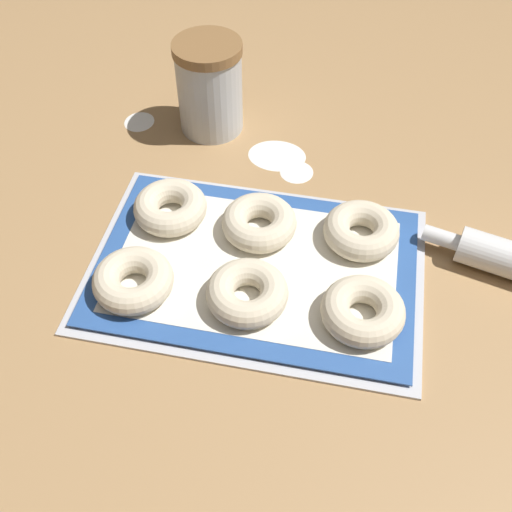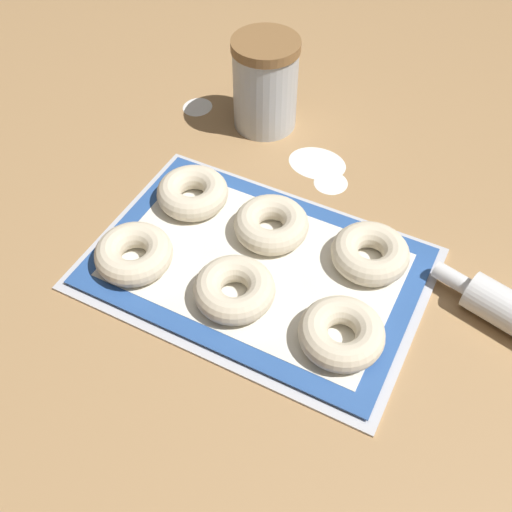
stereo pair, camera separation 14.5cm
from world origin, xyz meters
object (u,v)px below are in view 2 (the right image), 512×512
(bagel_back_center, at_px, (271,224))
(bagel_back_right, at_px, (370,253))
(baking_tray, at_px, (256,268))
(bagel_front_center, at_px, (234,289))
(bagel_front_left, at_px, (134,254))
(flour_canister, at_px, (265,84))
(bagel_back_left, at_px, (193,193))
(bagel_front_right, at_px, (341,333))

(bagel_back_center, distance_m, bagel_back_right, 0.14)
(baking_tray, bearing_deg, bagel_front_center, -89.05)
(bagel_front_left, relative_size, flour_canister, 0.68)
(bagel_front_left, bearing_deg, bagel_front_center, 3.48)
(bagel_front_left, height_order, bagel_back_left, same)
(bagel_back_left, xyz_separation_m, flour_canister, (0.00, 0.23, 0.05))
(bagel_back_left, bearing_deg, bagel_front_right, -24.02)
(baking_tray, height_order, bagel_back_left, bagel_back_left)
(baking_tray, xyz_separation_m, bagel_front_left, (-0.15, -0.07, 0.03))
(bagel_front_left, distance_m, bagel_front_right, 0.30)
(bagel_front_left, relative_size, bagel_back_right, 1.00)
(bagel_front_right, bearing_deg, bagel_front_center, -179.69)
(baking_tray, xyz_separation_m, flour_canister, (-0.14, 0.30, 0.07))
(bagel_front_right, height_order, flour_canister, flour_canister)
(bagel_front_left, relative_size, bagel_back_left, 1.00)
(bagel_back_left, bearing_deg, bagel_front_center, -42.55)
(bagel_back_left, height_order, bagel_back_right, same)
(bagel_front_left, xyz_separation_m, bagel_front_center, (0.15, 0.01, 0.00))
(bagel_back_center, bearing_deg, bagel_back_left, 178.03)
(baking_tray, height_order, bagel_back_center, bagel_back_center)
(baking_tray, height_order, bagel_front_center, bagel_front_center)
(baking_tray, relative_size, bagel_back_center, 4.29)
(bagel_back_right, bearing_deg, bagel_front_right, -84.36)
(bagel_front_left, xyz_separation_m, bagel_front_right, (0.30, 0.01, 0.00))
(baking_tray, relative_size, bagel_back_left, 4.29)
(baking_tray, height_order, bagel_front_left, bagel_front_left)
(bagel_back_center, height_order, bagel_back_right, same)
(bagel_front_left, xyz_separation_m, bagel_back_left, (0.01, 0.14, 0.00))
(baking_tray, bearing_deg, bagel_front_right, -22.67)
(baking_tray, relative_size, bagel_back_right, 4.29)
(bagel_back_center, xyz_separation_m, flour_canister, (-0.13, 0.24, 0.05))
(baking_tray, xyz_separation_m, bagel_back_center, (-0.01, 0.06, 0.03))
(bagel_back_right, bearing_deg, bagel_back_center, -174.82)
(bagel_back_center, xyz_separation_m, bagel_back_right, (0.14, 0.01, 0.00))
(bagel_front_right, distance_m, bagel_back_left, 0.32)
(bagel_front_right, height_order, bagel_back_center, same)
(bagel_back_right, bearing_deg, baking_tray, -150.99)
(bagel_back_center, bearing_deg, baking_tray, -82.87)
(bagel_back_left, relative_size, bagel_back_right, 1.00)
(bagel_front_left, relative_size, bagel_back_center, 1.00)
(bagel_front_center, xyz_separation_m, bagel_front_right, (0.15, 0.00, 0.00))
(bagel_front_center, bearing_deg, bagel_front_left, -176.52)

